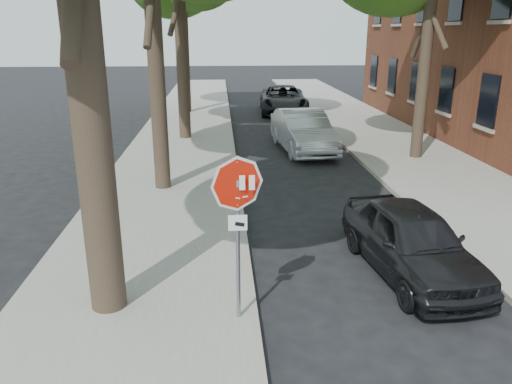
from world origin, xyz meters
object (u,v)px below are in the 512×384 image
(car_a, at_px, (411,241))
(car_b, at_px, (303,131))
(car_d, at_px, (283,100))
(stop_sign, at_px, (237,208))

(car_a, relative_size, car_b, 0.83)
(car_d, bearing_deg, stop_sign, -95.38)
(stop_sign, distance_m, car_b, 12.06)
(stop_sign, bearing_deg, car_d, 81.02)
(stop_sign, relative_size, car_d, 0.49)
(car_b, distance_m, car_d, 9.23)
(car_a, xyz_separation_m, car_b, (-0.40, 10.13, 0.11))
(car_d, bearing_deg, car_b, -88.89)
(car_a, relative_size, car_d, 0.72)
(stop_sign, distance_m, car_d, 21.17)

